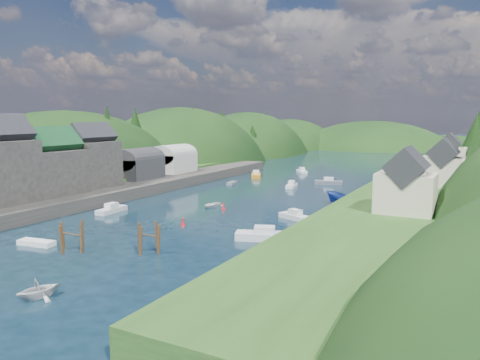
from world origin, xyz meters
The scene contains 15 objects.
ground centered at (0.00, 50.00, 0.00)m, with size 600.00×600.00×0.00m, color black.
hillside_left centered at (-45.00, 75.00, -8.03)m, with size 44.00×245.56×52.00m.
far_hills centered at (1.22, 174.01, -10.80)m, with size 103.00×68.00×44.00m.
hill_trees centered at (0.60, 65.76, 11.15)m, with size 89.70×146.91×12.23m.
quay_left centered at (-24.00, 20.00, 1.00)m, with size 12.00×110.00×2.00m, color #2D2B28.
terrace_left_grass centered at (-31.00, 20.00, 1.25)m, with size 12.00×110.00×2.50m, color #234719.
quayside_buildings centered at (-26.00, 6.39, 7.09)m, with size 8.00×35.84×12.90m.
boat_sheds centered at (-26.00, 39.00, 5.27)m, with size 7.00×21.00×7.50m.
terrace_right centered at (25.00, 40.00, 1.20)m, with size 16.00×120.00×2.40m, color #234719.
right_bank_cottages centered at (28.00, 48.33, 5.84)m, with size 9.00×59.24×8.41m.
piling_cluster_near centered at (-3.31, -4.41, 1.28)m, with size 3.42×3.17×3.69m.
piling_cluster_far centered at (4.41, -0.93, 1.31)m, with size 3.17×2.96×3.75m.
channel_buoy_near centered at (0.58, 10.84, 0.48)m, with size 0.70×0.70×1.10m.
channel_buoy_far centered at (0.00, 22.54, 0.48)m, with size 0.70×0.70×1.10m.
moored_boats centered at (-0.26, 20.95, 0.71)m, with size 37.37×91.85×2.46m.
Camera 1 is at (36.05, -39.23, 14.72)m, focal length 35.00 mm.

